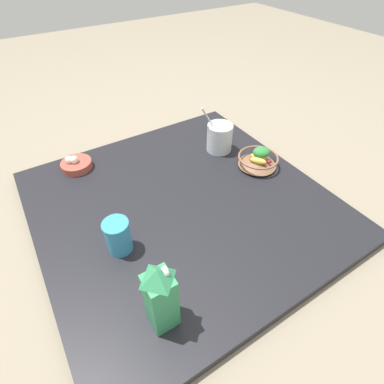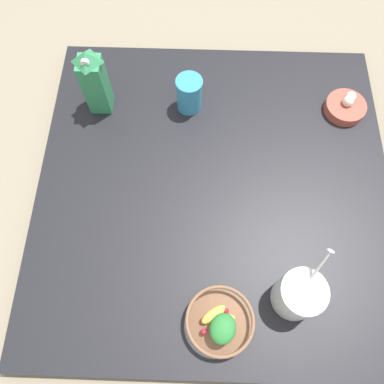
{
  "view_description": "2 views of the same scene",
  "coord_description": "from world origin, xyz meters",
  "px_view_note": "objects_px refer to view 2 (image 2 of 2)",
  "views": [
    {
      "loc": [
        -0.76,
        0.43,
        0.89
      ],
      "look_at": [
        -0.05,
        -0.02,
        0.12
      ],
      "focal_mm": 28.0,
      "sensor_mm": 36.0,
      "label": 1
    },
    {
      "loc": [
        -0.05,
        -0.49,
        1.12
      ],
      "look_at": [
        -0.07,
        -0.05,
        0.09
      ],
      "focal_mm": 35.0,
      "sensor_mm": 36.0,
      "label": 2
    }
  ],
  "objects_px": {
    "yogurt_tub": "(299,294)",
    "milk_carton": "(94,81)",
    "garlic_bowl": "(346,106)",
    "fruit_bowl": "(220,322)",
    "drinking_cup": "(189,93)"
  },
  "relations": [
    {
      "from": "milk_carton",
      "to": "drinking_cup",
      "type": "xyz_separation_m",
      "value": [
        0.3,
        0.01,
        -0.06
      ]
    },
    {
      "from": "drinking_cup",
      "to": "garlic_bowl",
      "type": "bearing_deg",
      "value": -0.16
    },
    {
      "from": "fruit_bowl",
      "to": "yogurt_tub",
      "type": "bearing_deg",
      "value": 19.51
    },
    {
      "from": "yogurt_tub",
      "to": "milk_carton",
      "type": "bearing_deg",
      "value": 133.9
    },
    {
      "from": "milk_carton",
      "to": "garlic_bowl",
      "type": "height_order",
      "value": "milk_carton"
    },
    {
      "from": "milk_carton",
      "to": "garlic_bowl",
      "type": "bearing_deg",
      "value": 0.37
    },
    {
      "from": "yogurt_tub",
      "to": "garlic_bowl",
      "type": "xyz_separation_m",
      "value": [
        0.23,
        0.64,
        -0.05
      ]
    },
    {
      "from": "fruit_bowl",
      "to": "garlic_bowl",
      "type": "height_order",
      "value": "fruit_bowl"
    },
    {
      "from": "fruit_bowl",
      "to": "drinking_cup",
      "type": "xyz_separation_m",
      "value": [
        -0.11,
        0.72,
        0.03
      ]
    },
    {
      "from": "fruit_bowl",
      "to": "garlic_bowl",
      "type": "distance_m",
      "value": 0.84
    },
    {
      "from": "yogurt_tub",
      "to": "drinking_cup",
      "type": "xyz_separation_m",
      "value": [
        -0.31,
        0.64,
        -0.01
      ]
    },
    {
      "from": "yogurt_tub",
      "to": "fruit_bowl",
      "type": "bearing_deg",
      "value": -160.49
    },
    {
      "from": "milk_carton",
      "to": "yogurt_tub",
      "type": "distance_m",
      "value": 0.89
    },
    {
      "from": "drinking_cup",
      "to": "milk_carton",
      "type": "bearing_deg",
      "value": -178.69
    },
    {
      "from": "yogurt_tub",
      "to": "drinking_cup",
      "type": "distance_m",
      "value": 0.72
    }
  ]
}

